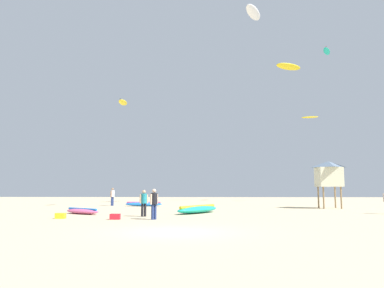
# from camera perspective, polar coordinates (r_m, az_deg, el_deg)

# --- Properties ---
(ground_plane) EXTENTS (120.00, 120.00, 0.00)m
(ground_plane) POSITION_cam_1_polar(r_m,az_deg,el_deg) (15.84, -2.59, -13.04)
(ground_plane) COLOR #C6B28C
(person_foreground) EXTENTS (0.41, 0.46, 1.73)m
(person_foreground) POSITION_cam_1_polar(r_m,az_deg,el_deg) (21.95, -5.73, -8.59)
(person_foreground) COLOR navy
(person_foreground) RESTS_ON ground
(person_midground) EXTENTS (0.50, 0.37, 1.65)m
(person_midground) POSITION_cam_1_polar(r_m,az_deg,el_deg) (24.34, -7.24, -8.48)
(person_midground) COLOR black
(person_midground) RESTS_ON ground
(person_left) EXTENTS (0.41, 0.56, 1.80)m
(person_left) POSITION_cam_1_polar(r_m,az_deg,el_deg) (39.66, -11.85, -7.54)
(person_left) COLOR navy
(person_left) RESTS_ON ground
(kite_grounded_near) EXTENTS (3.61, 4.69, 0.60)m
(kite_grounded_near) POSITION_cam_1_polar(r_m,az_deg,el_deg) (27.36, 0.88, -9.78)
(kite_grounded_near) COLOR #19B29E
(kite_grounded_near) RESTS_ON ground
(kite_grounded_mid) EXTENTS (3.76, 1.39, 0.47)m
(kite_grounded_mid) POSITION_cam_1_polar(r_m,az_deg,el_deg) (38.24, -7.28, -8.92)
(kite_grounded_mid) COLOR blue
(kite_grounded_mid) RESTS_ON ground
(kite_grounded_far) EXTENTS (3.29, 2.82, 0.41)m
(kite_grounded_far) POSITION_cam_1_polar(r_m,az_deg,el_deg) (27.59, -16.13, -9.65)
(kite_grounded_far) COLOR #E5598C
(kite_grounded_far) RESTS_ON ground
(lifeguard_tower) EXTENTS (2.30, 2.30, 4.15)m
(lifeguard_tower) POSITION_cam_1_polar(r_m,az_deg,el_deg) (35.89, 19.80, -4.20)
(lifeguard_tower) COLOR #8C704C
(lifeguard_tower) RESTS_ON ground
(cooler_box) EXTENTS (0.56, 0.36, 0.32)m
(cooler_box) POSITION_cam_1_polar(r_m,az_deg,el_deg) (23.85, -19.12, -10.15)
(cooler_box) COLOR yellow
(cooler_box) RESTS_ON ground
(gear_bag) EXTENTS (0.56, 0.36, 0.32)m
(gear_bag) POSITION_cam_1_polar(r_m,az_deg,el_deg) (22.38, -11.46, -10.63)
(gear_bag) COLOR red
(gear_bag) RESTS_ON ground
(kite_aloft_0) EXTENTS (1.90, 3.13, 0.52)m
(kite_aloft_0) POSITION_cam_1_polar(r_m,az_deg,el_deg) (55.77, 19.55, 12.99)
(kite_aloft_0) COLOR #19B29E
(kite_aloft_1) EXTENTS (4.19, 2.95, 0.92)m
(kite_aloft_1) POSITION_cam_1_polar(r_m,az_deg,el_deg) (55.33, 14.27, 11.18)
(kite_aloft_1) COLOR yellow
(kite_aloft_2) EXTENTS (0.78, 2.28, 0.45)m
(kite_aloft_2) POSITION_cam_1_polar(r_m,az_deg,el_deg) (38.20, -10.32, 6.15)
(kite_aloft_2) COLOR yellow
(kite_aloft_3) EXTENTS (2.92, 4.40, 0.96)m
(kite_aloft_3) POSITION_cam_1_polar(r_m,az_deg,el_deg) (47.42, 9.18, 18.89)
(kite_aloft_3) COLOR white
(kite_aloft_5) EXTENTS (2.26, 1.09, 0.22)m
(kite_aloft_5) POSITION_cam_1_polar(r_m,az_deg,el_deg) (53.21, 17.27, 3.86)
(kite_aloft_5) COLOR yellow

